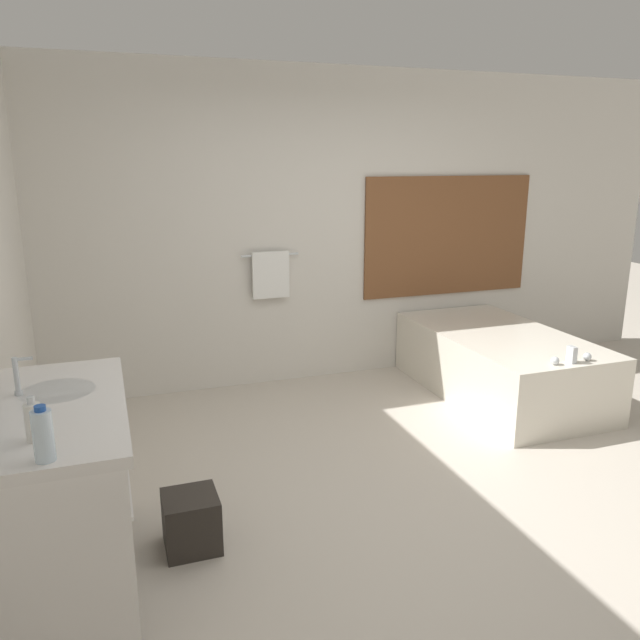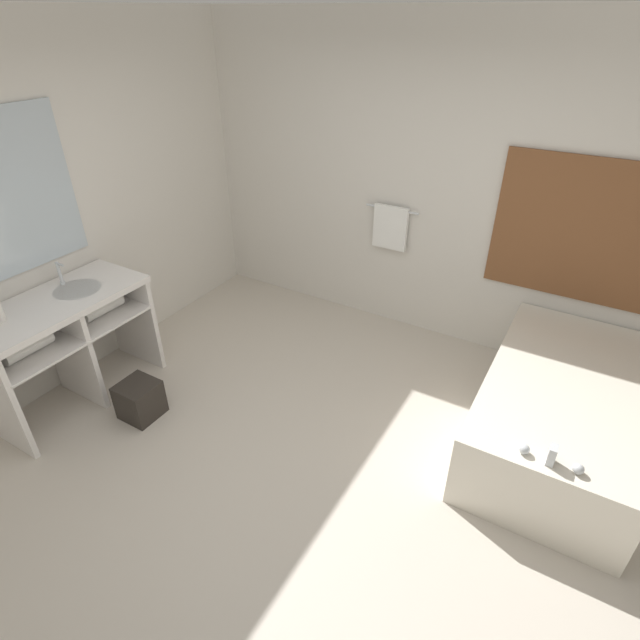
% 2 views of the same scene
% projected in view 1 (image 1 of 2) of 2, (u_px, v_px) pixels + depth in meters
% --- Properties ---
extents(ground_plane, '(16.00, 16.00, 0.00)m').
position_uv_depth(ground_plane, '(416.00, 496.00, 3.70)').
color(ground_plane, beige).
rests_on(ground_plane, ground).
extents(wall_back_with_blinds, '(7.40, 0.13, 2.70)m').
position_uv_depth(wall_back_with_blinds, '(307.00, 230.00, 5.41)').
color(wall_back_with_blinds, silver).
rests_on(wall_back_with_blinds, ground_plane).
extents(vanity_counter, '(0.59, 1.24, 0.89)m').
position_uv_depth(vanity_counter, '(62.00, 457.00, 2.82)').
color(vanity_counter, white).
rests_on(vanity_counter, ground_plane).
extents(sink_faucet, '(0.09, 0.04, 0.18)m').
position_uv_depth(sink_faucet, '(17.00, 377.00, 2.84)').
color(sink_faucet, silver).
rests_on(sink_faucet, vanity_counter).
extents(bathtub, '(1.00, 1.85, 0.66)m').
position_uv_depth(bathtub, '(499.00, 361.00, 5.24)').
color(bathtub, silver).
rests_on(bathtub, ground_plane).
extents(water_bottle_1, '(0.07, 0.07, 0.21)m').
position_uv_depth(water_bottle_1, '(43.00, 435.00, 2.21)').
color(water_bottle_1, silver).
rests_on(water_bottle_1, vanity_counter).
extents(soap_dispenser, '(0.06, 0.06, 0.18)m').
position_uv_depth(soap_dispenser, '(33.00, 422.00, 2.38)').
color(soap_dispenser, white).
rests_on(soap_dispenser, vanity_counter).
extents(waste_bin, '(0.27, 0.27, 0.29)m').
position_uv_depth(waste_bin, '(191.00, 522.00, 3.19)').
color(waste_bin, '#2D2823').
rests_on(waste_bin, ground_plane).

